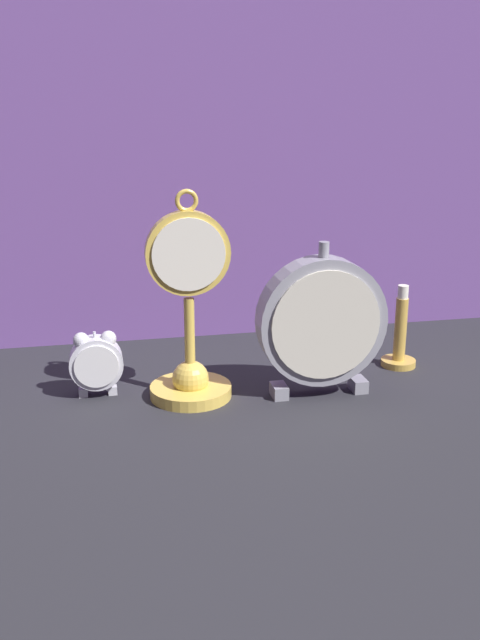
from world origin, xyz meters
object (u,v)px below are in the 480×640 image
Objects in this scene: mantel_clock_silver at (322,322)px; brass_candlestick at (400,341)px; alarm_clock_twin_bell at (96,361)px; pocket_watch_on_stand at (190,329)px.

mantel_clock_silver is 0.18m from brass_candlestick.
brass_candlestick is (0.45, 0.02, -0.01)m from alarm_clock_twin_bell.
mantel_clock_silver is at bearing -151.98° from brass_candlestick.
mantel_clock_silver is at bearing -10.76° from alarm_clock_twin_bell.
pocket_watch_on_stand reaches higher than alarm_clock_twin_bell.
pocket_watch_on_stand is 2.23× the size of brass_candlestick.
alarm_clock_twin_bell is 0.43× the size of mantel_clock_silver.
alarm_clock_twin_bell is 0.45m from brass_candlestick.
pocket_watch_on_stand reaches higher than mantel_clock_silver.
alarm_clock_twin_bell is at bearing -176.94° from brass_candlestick.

